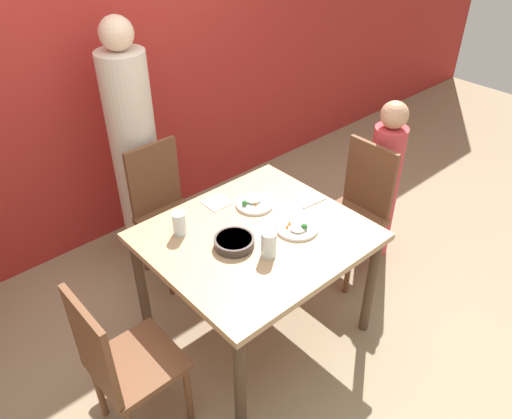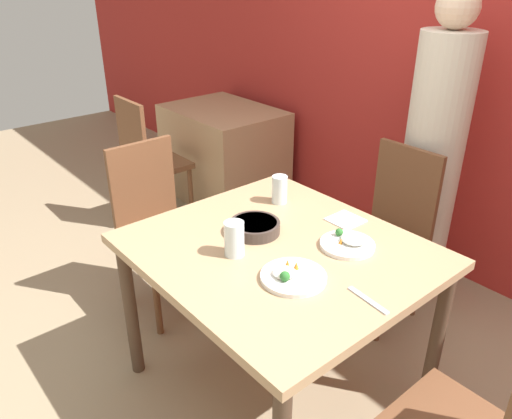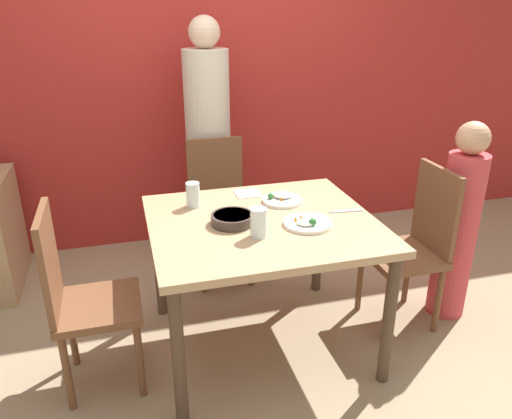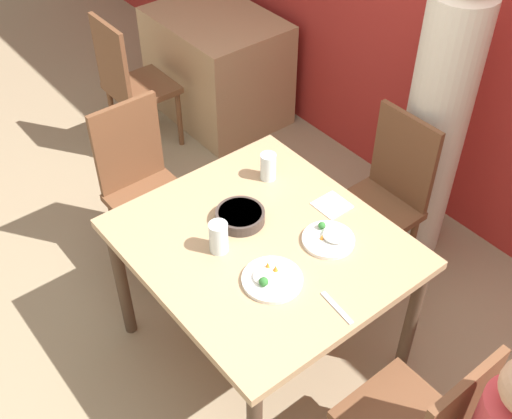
% 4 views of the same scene
% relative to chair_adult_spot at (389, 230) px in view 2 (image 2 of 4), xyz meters
% --- Properties ---
extents(ground_plane, '(10.00, 10.00, 0.00)m').
position_rel_chair_adult_spot_xyz_m(ground_plane, '(0.06, -0.86, -0.51)').
color(ground_plane, '#998466').
extents(wall_back, '(10.00, 0.06, 2.70)m').
position_rel_chair_adult_spot_xyz_m(wall_back, '(0.06, 0.69, 0.84)').
color(wall_back, '#A82823').
rests_on(wall_back, ground_plane).
extents(dining_table, '(1.15, 1.03, 0.76)m').
position_rel_chair_adult_spot_xyz_m(dining_table, '(0.06, -0.86, 0.16)').
color(dining_table, tan).
rests_on(dining_table, ground_plane).
extents(chair_adult_spot, '(0.40, 0.40, 0.96)m').
position_rel_chair_adult_spot_xyz_m(chair_adult_spot, '(0.00, 0.00, 0.00)').
color(chair_adult_spot, brown).
rests_on(chair_adult_spot, ground_plane).
extents(chair_empty_left, '(0.40, 0.40, 0.96)m').
position_rel_chair_adult_spot_xyz_m(chair_empty_left, '(-0.86, -0.93, 0.00)').
color(chair_empty_left, brown).
rests_on(chair_empty_left, ground_plane).
extents(person_adult, '(0.31, 0.31, 1.72)m').
position_rel_chair_adult_spot_xyz_m(person_adult, '(-0.00, 0.32, 0.29)').
color(person_adult, beige).
rests_on(person_adult, ground_plane).
extents(bowl_curry, '(0.22, 0.22, 0.05)m').
position_rel_chair_adult_spot_xyz_m(bowl_curry, '(-0.10, -0.86, 0.28)').
color(bowl_curry, '#3D332D').
rests_on(bowl_curry, dining_table).
extents(plate_rice_adult, '(0.22, 0.22, 0.05)m').
position_rel_chair_adult_spot_xyz_m(plate_rice_adult, '(0.23, -0.64, 0.27)').
color(plate_rice_adult, white).
rests_on(plate_rice_adult, dining_table).
extents(plate_rice_child, '(0.25, 0.25, 0.06)m').
position_rel_chair_adult_spot_xyz_m(plate_rice_child, '(0.26, -0.98, 0.27)').
color(plate_rice_child, white).
rests_on(plate_rice_child, dining_table).
extents(glass_water_tall, '(0.07, 0.07, 0.13)m').
position_rel_chair_adult_spot_xyz_m(glass_water_tall, '(-0.25, -0.57, 0.32)').
color(glass_water_tall, silver).
rests_on(glass_water_tall, dining_table).
extents(glass_water_short, '(0.08, 0.08, 0.14)m').
position_rel_chair_adult_spot_xyz_m(glass_water_short, '(-0.02, -1.03, 0.33)').
color(glass_water_short, silver).
rests_on(glass_water_short, dining_table).
extents(napkin_folded, '(0.14, 0.14, 0.01)m').
position_rel_chair_adult_spot_xyz_m(napkin_folded, '(0.08, -0.48, 0.26)').
color(napkin_folded, white).
rests_on(napkin_folded, dining_table).
extents(fork_steel, '(0.18, 0.04, 0.01)m').
position_rel_chair_adult_spot_xyz_m(fork_steel, '(0.52, -0.87, 0.26)').
color(fork_steel, silver).
rests_on(fork_steel, dining_table).
extents(background_table, '(0.93, 0.69, 0.76)m').
position_rel_chair_adult_spot_xyz_m(background_table, '(-1.80, 0.24, -0.13)').
color(background_table, tan).
rests_on(background_table, ground_plane).
extents(chair_background, '(0.40, 0.40, 0.96)m').
position_rel_chair_adult_spot_xyz_m(chair_background, '(-1.80, -0.45, 0.00)').
color(chair_background, brown).
rests_on(chair_background, ground_plane).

